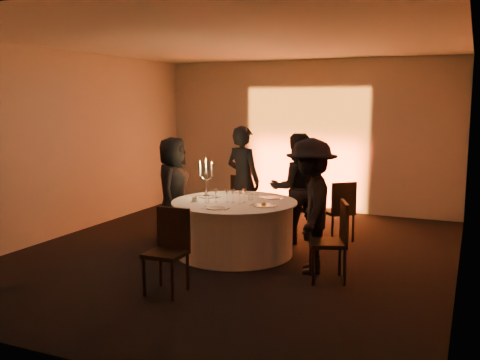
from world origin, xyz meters
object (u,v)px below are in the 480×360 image
at_px(chair_right, 334,236).
at_px(coffee_cup, 195,200).
at_px(chair_front, 169,245).
at_px(candelabra, 206,183).
at_px(guest_back_left, 243,180).
at_px(chair_back_left, 244,199).
at_px(guest_left, 173,189).
at_px(chair_back_right, 340,208).
at_px(guest_back_right, 296,188).
at_px(chair_left, 175,201).
at_px(guest_right, 311,206).
at_px(banquet_table, 234,227).

relative_size(chair_right, coffee_cup, 8.97).
distance_m(chair_front, candelabra, 1.99).
distance_m(guest_back_left, candelabra, 1.00).
height_order(chair_back_left, candelabra, candelabra).
relative_size(guest_left, coffee_cup, 14.84).
height_order(chair_back_right, guest_left, guest_left).
bearing_deg(guest_back_left, chair_right, 156.16).
distance_m(guest_left, coffee_cup, 0.94).
relative_size(chair_front, guest_back_right, 0.57).
distance_m(chair_front, guest_left, 2.37).
height_order(chair_left, guest_left, guest_left).
bearing_deg(chair_right, chair_left, -134.30).
bearing_deg(guest_back_right, guest_right, 82.75).
relative_size(banquet_table, chair_back_left, 1.93).
bearing_deg(chair_right, guest_back_right, -169.09).
xyz_separation_m(guest_back_left, coffee_cup, (-0.13, -1.43, -0.09)).
height_order(chair_left, guest_back_right, guest_back_right).
relative_size(chair_right, guest_back_left, 0.55).
distance_m(guest_right, candelabra, 1.86).
height_order(guest_back_right, guest_right, guest_right).
relative_size(chair_front, guest_right, 0.56).
height_order(chair_back_right, coffee_cup, chair_back_right).
height_order(chair_back_right, guest_right, guest_right).
xyz_separation_m(banquet_table, chair_left, (-1.37, 0.65, 0.17)).
bearing_deg(guest_left, chair_left, 10.55).
height_order(chair_back_left, guest_back_right, guest_back_right).
distance_m(chair_right, chair_front, 2.00).
height_order(guest_back_left, candelabra, guest_back_left).
xyz_separation_m(guest_back_left, guest_back_right, (0.98, -0.20, -0.04)).
xyz_separation_m(chair_back_left, candelabra, (-0.08, -1.26, 0.45)).
relative_size(guest_left, guest_right, 0.94).
relative_size(guest_right, candelabra, 2.98).
height_order(chair_back_right, chair_front, chair_front).
bearing_deg(banquet_table, guest_left, 164.45).
xyz_separation_m(chair_back_right, guest_left, (-2.45, -0.94, 0.28)).
height_order(chair_right, candelabra, candelabra).
relative_size(guest_back_left, guest_right, 1.03).
bearing_deg(guest_left, banquet_table, -121.10).
height_order(banquet_table, chair_front, chair_front).
xyz_separation_m(chair_back_right, guest_back_right, (-0.62, -0.32, 0.32)).
distance_m(chair_right, guest_back_left, 2.65).
relative_size(chair_left, chair_back_left, 1.06).
bearing_deg(guest_back_right, chair_front, 43.39).
height_order(guest_back_right, coffee_cup, guest_back_right).
distance_m(guest_back_left, guest_right, 2.20).
height_order(chair_front, candelabra, candelabra).
xyz_separation_m(chair_back_right, chair_right, (0.37, -1.86, 0.02)).
height_order(chair_back_left, chair_right, chair_right).
height_order(banquet_table, chair_right, chair_right).
bearing_deg(guest_back_left, guest_left, 61.66).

